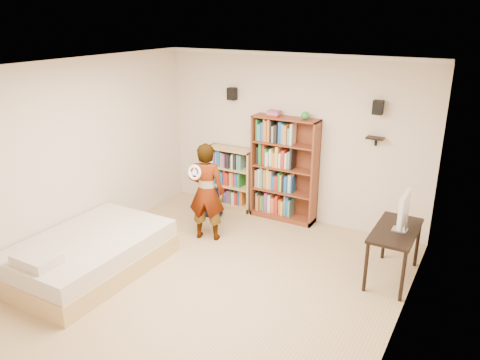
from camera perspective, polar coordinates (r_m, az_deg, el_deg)
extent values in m
cube|color=tan|center=(6.11, -3.84, -12.60)|extent=(4.50, 5.00, 0.01)
cube|color=beige|center=(7.62, 6.29, 5.05)|extent=(4.50, 0.02, 2.70)
cube|color=beige|center=(3.90, -25.32, -11.78)|extent=(4.50, 0.02, 2.70)
cube|color=beige|center=(6.96, -19.83, 2.56)|extent=(0.02, 5.00, 2.70)
cube|color=beige|center=(4.74, 19.29, -5.28)|extent=(0.02, 5.00, 2.70)
cube|color=white|center=(5.20, -4.53, 13.44)|extent=(4.50, 5.00, 0.02)
cube|color=white|center=(7.37, 6.59, 14.98)|extent=(4.50, 0.06, 0.06)
cube|color=white|center=(6.69, -20.98, 13.38)|extent=(0.06, 5.00, 0.06)
cube|color=white|center=(4.38, 20.86, 10.69)|extent=(0.06, 5.00, 0.06)
cube|color=black|center=(7.86, -0.97, 10.47)|extent=(0.14, 0.12, 0.20)
cube|color=black|center=(6.98, 16.48, 8.49)|extent=(0.14, 0.12, 0.20)
cube|color=black|center=(7.08, 16.15, 4.93)|extent=(0.25, 0.16, 0.02)
imported|color=black|center=(6.97, -4.14, -1.46)|extent=(0.63, 0.51, 1.50)
torus|color=white|center=(6.62, -5.56, 0.93)|extent=(0.22, 0.08, 0.22)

